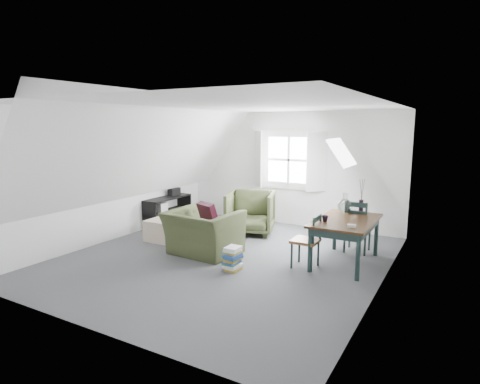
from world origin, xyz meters
The scene contains 24 objects.
floor centered at (0.00, 0.00, 0.00)m, with size 5.50×5.50×0.00m, color #4A4B4F.
ceiling centered at (0.00, 0.00, 2.50)m, with size 5.50×5.50×0.00m, color white.
wall_back centered at (0.00, 2.75, 1.25)m, with size 5.00×5.00×0.00m, color white.
wall_front centered at (0.00, -2.75, 1.25)m, with size 5.00×5.00×0.00m, color white.
wall_left centered at (-2.50, 0.00, 1.25)m, with size 5.50×5.50×0.00m, color white.
wall_right centered at (2.50, 0.00, 1.25)m, with size 5.50×5.50×0.00m, color white.
slope_left centered at (-1.55, 0.00, 1.78)m, with size 5.50×5.50×0.00m, color white.
slope_right centered at (1.55, 0.00, 1.78)m, with size 5.50×5.50×0.00m, color white.
dormer_window centered at (0.00, 2.68, 1.45)m, with size 1.71×0.35×1.30m.
skylight centered at (1.55, 1.30, 1.75)m, with size 0.55×0.75×0.04m, color white.
armchair_near centered at (-0.45, 0.03, 0.00)m, with size 1.16×1.01×0.75m, color #374022.
armchair_far centered at (-0.38, 1.63, 0.00)m, with size 0.93×0.96×0.87m, color #374022.
throw_pillow centered at (-0.45, 0.18, 0.68)m, with size 0.40×0.11×0.40m, color #3B101F.
ottoman centered at (-1.57, 0.36, 0.20)m, with size 0.61×0.61×0.41m, color #C6AF98.
dining_table centered at (1.82, 0.74, 0.63)m, with size 0.87×1.45×0.72m.
demijohn centered at (1.67, 1.19, 0.86)m, with size 0.24×0.24×0.34m.
vase_twigs centered at (1.92, 1.29, 0.86)m, with size 0.08×0.08×0.59m.
cup centered at (1.57, 0.44, 0.72)m, with size 0.10×0.10×0.09m, color black.
paper_box centered at (2.02, 0.29, 0.74)m, with size 0.12×0.08×0.04m, color white.
dining_chair_far centered at (1.84, 1.43, 0.48)m, with size 0.43×0.43×0.92m.
dining_chair_near centered at (1.35, 0.27, 0.44)m, with size 0.40×0.40×0.84m.
media_shelf centered at (-2.31, 1.28, 0.28)m, with size 0.41×1.23×0.63m.
electronics_box centered at (-2.31, 1.58, 0.71)m, with size 0.17×0.24×0.19m, color black.
magazine_stack centered at (0.40, -0.41, 0.18)m, with size 0.27×0.32×0.36m.
Camera 1 is at (3.41, -5.48, 2.20)m, focal length 30.00 mm.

